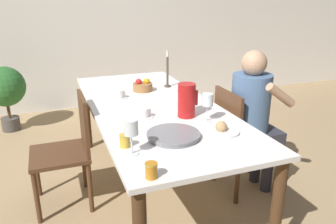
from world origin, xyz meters
TOP-DOWN VIEW (x-y plane):
  - ground_plane at (0.00, 0.00)m, footprint 20.00×20.00m
  - wall_back at (0.00, 2.46)m, footprint 10.00×0.06m
  - dining_table at (0.00, 0.00)m, footprint 0.93×2.17m
  - chair_person_side at (0.66, -0.23)m, footprint 0.42×0.42m
  - chair_opposite at (-0.66, 0.06)m, footprint 0.42×0.42m
  - person_seated at (0.74, -0.26)m, footprint 0.39×0.41m
  - red_pitcher at (0.14, -0.32)m, footprint 0.15×0.12m
  - wine_glass_water at (0.23, -0.46)m, footprint 0.08×0.08m
  - wine_glass_juice at (-0.36, -0.75)m, footprint 0.08×0.08m
  - teacup_near_person at (-0.15, -0.24)m, footprint 0.13×0.13m
  - teacup_across at (-0.21, 0.26)m, footprint 0.13×0.13m
  - serving_tray at (-0.08, -0.63)m, footprint 0.32×0.32m
  - bread_plate at (0.23, -0.65)m, footprint 0.23×0.23m
  - jam_jar_amber at (-0.38, -0.65)m, footprint 0.06×0.06m
  - jam_jar_red at (-0.34, -1.02)m, footprint 0.06×0.06m
  - fruit_bowl at (0.03, 0.41)m, footprint 0.17×0.17m
  - candlestick_tall at (0.29, 0.46)m, footprint 0.06×0.06m
  - potted_plant at (-1.23, 1.85)m, footprint 0.47×0.47m

SIDE VIEW (x-z plane):
  - ground_plane at x=0.00m, z-range 0.00..0.00m
  - chair_person_side at x=0.66m, z-range 0.03..0.90m
  - chair_opposite at x=-0.66m, z-range 0.03..0.90m
  - potted_plant at x=-1.23m, z-range 0.13..0.91m
  - dining_table at x=0.00m, z-range 0.29..1.04m
  - person_seated at x=0.74m, z-range 0.11..1.28m
  - serving_tray at x=-0.08m, z-range 0.75..0.78m
  - bread_plate at x=0.23m, z-range 0.73..0.80m
  - teacup_near_person at x=-0.15m, z-range 0.75..0.82m
  - teacup_across at x=-0.21m, z-range 0.75..0.82m
  - jam_jar_amber at x=-0.38m, z-range 0.76..0.83m
  - jam_jar_red at x=-0.34m, z-range 0.76..0.83m
  - fruit_bowl at x=0.03m, z-range 0.74..0.85m
  - red_pitcher at x=0.14m, z-range 0.75..0.99m
  - candlestick_tall at x=0.29m, z-range 0.72..1.05m
  - wine_glass_water at x=0.23m, z-range 0.80..0.99m
  - wine_glass_juice at x=-0.36m, z-range 0.80..0.99m
  - wall_back at x=0.00m, z-range 0.00..2.60m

